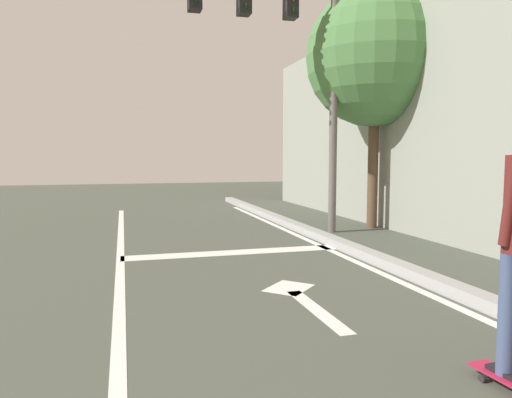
{
  "coord_description": "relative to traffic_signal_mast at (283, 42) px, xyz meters",
  "views": [
    {
      "loc": [
        -0.05,
        1.92,
        1.55
      ],
      "look_at": [
        1.5,
        7.46,
        1.03
      ],
      "focal_mm": 33.35,
      "sensor_mm": 36.0,
      "label": 1
    }
  ],
  "objects": [
    {
      "name": "lane_arrow_stem",
      "position": [
        -1.17,
        -4.55,
        -3.75
      ],
      "size": [
        0.16,
        1.4,
        0.01
      ],
      "primitive_type": "cube",
      "color": "silver",
      "rests_on": "ground"
    },
    {
      "name": "stop_bar",
      "position": [
        -1.34,
        -1.5,
        -3.75
      ],
      "size": [
        3.49,
        0.4,
        0.01
      ],
      "primitive_type": "cube",
      "color": "silver",
      "rests_on": "ground"
    },
    {
      "name": "lane_line_curbside",
      "position": [
        0.26,
        -4.79,
        -3.75
      ],
      "size": [
        0.12,
        20.0,
        0.01
      ],
      "primitive_type": "cube",
      "color": "silver",
      "rests_on": "ground"
    },
    {
      "name": "lane_line_center",
      "position": [
        -3.09,
        -4.79,
        -3.75
      ],
      "size": [
        0.12,
        20.0,
        0.01
      ],
      "primitive_type": "cube",
      "color": "silver",
      "rests_on": "ground"
    },
    {
      "name": "roadside_tree",
      "position": [
        2.18,
        0.32,
        -0.12
      ],
      "size": [
        2.94,
        2.94,
        5.12
      ],
      "color": "brown",
      "rests_on": "ground"
    },
    {
      "name": "curb_strip",
      "position": [
        0.51,
        -4.79,
        -3.68
      ],
      "size": [
        0.24,
        24.0,
        0.14
      ],
      "primitive_type": "cube",
      "color": "#9A9B9A",
      "rests_on": "ground"
    },
    {
      "name": "traffic_signal_mast",
      "position": [
        0.0,
        0.0,
        0.0
      ],
      "size": [
        3.78,
        0.34,
        5.07
      ],
      "color": "#5F5A55",
      "rests_on": "ground"
    },
    {
      "name": "lane_arrow_head",
      "position": [
        -1.17,
        -3.7,
        -3.75
      ],
      "size": [
        0.71,
        0.71,
        0.01
      ],
      "primitive_type": "cube",
      "rotation": [
        0.0,
        0.0,
        0.79
      ],
      "color": "silver",
      "rests_on": "ground"
    }
  ]
}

